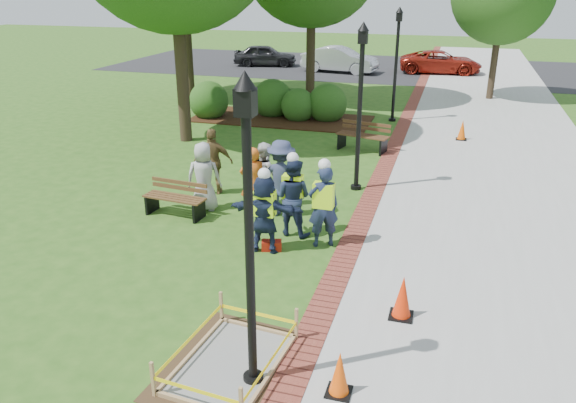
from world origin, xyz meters
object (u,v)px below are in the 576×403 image
(hivis_worker_b, at_px, (323,204))
(hivis_worker_c, at_px, (293,194))
(hivis_worker_a, at_px, (265,210))
(wet_concrete_pad, at_px, (230,352))
(bench_near, at_px, (175,205))
(lamp_near, at_px, (249,217))
(cone_front, at_px, (339,374))

(hivis_worker_b, relative_size, hivis_worker_c, 1.02)
(hivis_worker_c, bearing_deg, hivis_worker_a, -108.49)
(hivis_worker_c, bearing_deg, wet_concrete_pad, -85.00)
(bench_near, bearing_deg, wet_concrete_pad, -55.18)
(bench_near, xyz_separation_m, hivis_worker_b, (3.68, -0.55, 0.68))
(hivis_worker_a, bearing_deg, bench_near, 156.79)
(wet_concrete_pad, distance_m, bench_near, 5.82)
(hivis_worker_b, bearing_deg, lamp_near, -89.10)
(bench_near, height_order, hivis_worker_c, hivis_worker_c)
(wet_concrete_pad, bearing_deg, hivis_worker_c, 95.00)
(cone_front, height_order, hivis_worker_a, hivis_worker_a)
(hivis_worker_b, bearing_deg, cone_front, -73.89)
(cone_front, bearing_deg, hivis_worker_b, 106.11)
(wet_concrete_pad, xyz_separation_m, hivis_worker_a, (-0.71, 3.66, 0.65))
(lamp_near, distance_m, hivis_worker_b, 4.71)
(hivis_worker_a, bearing_deg, cone_front, -58.43)
(bench_near, height_order, cone_front, bench_near)
(cone_front, bearing_deg, hivis_worker_c, 113.14)
(wet_concrete_pad, height_order, bench_near, bench_near)
(bench_near, distance_m, lamp_near, 6.63)
(bench_near, xyz_separation_m, lamp_near, (3.75, -5.00, 2.22))
(bench_near, relative_size, cone_front, 2.28)
(bench_near, distance_m, hivis_worker_a, 2.91)
(lamp_near, distance_m, hivis_worker_a, 4.34)
(bench_near, relative_size, hivis_worker_a, 0.86)
(bench_near, distance_m, cone_front, 6.97)
(wet_concrete_pad, distance_m, lamp_near, 2.30)
(wet_concrete_pad, bearing_deg, hivis_worker_a, 101.03)
(wet_concrete_pad, relative_size, lamp_near, 0.57)
(cone_front, xyz_separation_m, hivis_worker_b, (-1.26, 4.37, 0.61))
(hivis_worker_b, bearing_deg, hivis_worker_a, -151.81)
(bench_near, height_order, lamp_near, lamp_near)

